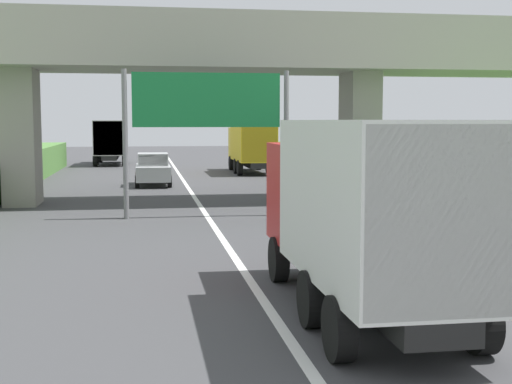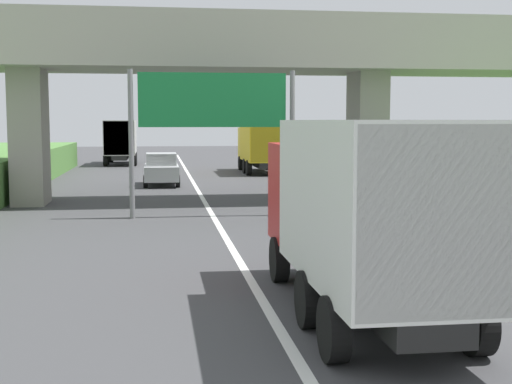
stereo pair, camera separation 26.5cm
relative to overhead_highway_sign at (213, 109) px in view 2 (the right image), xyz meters
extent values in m
cube|color=white|center=(0.00, -2.14, -3.82)|extent=(0.20, 96.25, 0.01)
cube|color=#9E998E|center=(0.00, 4.89, 2.23)|extent=(40.00, 4.80, 1.10)
cube|color=#9E998E|center=(0.00, 2.67, 3.33)|extent=(40.00, 0.36, 1.10)
cube|color=#9E998E|center=(0.00, 7.11, 3.33)|extent=(40.00, 0.36, 1.10)
cube|color=gray|center=(-7.12, 4.89, -1.07)|extent=(1.30, 2.20, 5.50)
cube|color=gray|center=(7.12, 4.89, -1.07)|extent=(1.30, 2.20, 5.50)
cylinder|color=slate|center=(-2.85, 0.00, -1.22)|extent=(0.18, 0.18, 5.20)
cylinder|color=slate|center=(2.85, 0.00, -1.22)|extent=(0.18, 0.18, 5.20)
cube|color=#167238|center=(0.00, 0.00, 0.33)|extent=(5.20, 0.12, 1.90)
cube|color=white|center=(0.00, -0.01, 0.33)|extent=(4.89, 0.01, 1.67)
cube|color=black|center=(1.57, -12.87, -3.16)|extent=(1.10, 7.30, 0.36)
cube|color=red|center=(1.57, -10.27, -1.93)|extent=(2.10, 2.10, 2.10)
cube|color=#2D3842|center=(1.57, -9.25, -1.63)|extent=(1.89, 0.06, 0.90)
cube|color=silver|center=(1.57, -13.92, -1.68)|extent=(2.30, 5.20, 2.60)
cube|color=#A8A8A4|center=(1.57, -16.50, -1.68)|extent=(2.21, 0.04, 2.50)
cylinder|color=black|center=(0.60, -10.27, -3.34)|extent=(0.30, 0.96, 0.96)
cylinder|color=black|center=(2.54, -10.27, -3.34)|extent=(0.30, 0.96, 0.96)
cylinder|color=black|center=(0.50, -15.35, -3.34)|extent=(0.30, 0.96, 0.96)
cylinder|color=black|center=(2.64, -15.35, -3.34)|extent=(0.30, 0.96, 0.96)
cylinder|color=black|center=(0.50, -13.66, -3.34)|extent=(0.30, 0.96, 0.96)
cylinder|color=black|center=(2.64, -13.66, -3.34)|extent=(0.30, 0.96, 0.96)
cube|color=black|center=(5.22, -4.51, -3.16)|extent=(1.10, 7.30, 0.36)
cube|color=silver|center=(5.22, -1.91, -1.93)|extent=(2.10, 2.10, 2.10)
cube|color=#2D3842|center=(5.22, -0.89, -1.63)|extent=(1.89, 0.06, 0.90)
cube|color=silver|center=(5.22, -5.56, -1.68)|extent=(2.30, 5.20, 2.60)
cube|color=#A8A8A4|center=(5.22, -8.14, -1.68)|extent=(2.21, 0.04, 2.50)
cylinder|color=black|center=(4.25, -1.91, -3.34)|extent=(0.30, 0.96, 0.96)
cylinder|color=black|center=(6.19, -1.91, -3.34)|extent=(0.30, 0.96, 0.96)
cylinder|color=black|center=(4.15, -6.99, -3.34)|extent=(0.30, 0.96, 0.96)
cylinder|color=black|center=(6.29, -6.99, -3.34)|extent=(0.30, 0.96, 0.96)
cylinder|color=black|center=(4.15, -5.30, -3.34)|extent=(0.30, 0.96, 0.96)
cylinder|color=black|center=(6.29, -5.30, -3.34)|extent=(0.30, 0.96, 0.96)
cube|color=black|center=(-4.76, 31.39, -3.16)|extent=(1.10, 7.30, 0.36)
cube|color=#236B38|center=(-4.76, 33.99, -1.93)|extent=(2.10, 2.10, 2.10)
cube|color=#2D3842|center=(-4.76, 35.01, -1.63)|extent=(1.89, 0.06, 0.90)
cube|color=#B7B7B2|center=(-4.76, 30.34, -1.68)|extent=(2.30, 5.20, 2.60)
cube|color=gray|center=(-4.76, 27.76, -1.68)|extent=(2.21, 0.04, 2.50)
cylinder|color=black|center=(-5.73, 33.99, -3.34)|extent=(0.30, 0.96, 0.96)
cylinder|color=black|center=(-3.79, 33.99, -3.34)|extent=(0.30, 0.96, 0.96)
cylinder|color=black|center=(-5.83, 28.91, -3.34)|extent=(0.30, 0.96, 0.96)
cylinder|color=black|center=(-3.69, 28.91, -3.34)|extent=(0.30, 0.96, 0.96)
cylinder|color=black|center=(-5.83, 30.60, -3.34)|extent=(0.30, 0.96, 0.96)
cylinder|color=black|center=(-3.69, 30.60, -3.34)|extent=(0.30, 0.96, 0.96)
cube|color=black|center=(4.76, 21.04, -3.16)|extent=(1.10, 7.30, 0.36)
cube|color=gold|center=(4.76, 23.64, -1.93)|extent=(2.10, 2.10, 2.10)
cube|color=#2D3842|center=(4.76, 24.66, -1.63)|extent=(1.89, 0.06, 0.90)
cube|color=gold|center=(4.76, 19.99, -1.68)|extent=(2.30, 5.20, 2.60)
cube|color=#A88D16|center=(4.76, 17.41, -1.68)|extent=(2.21, 0.04, 2.50)
cylinder|color=black|center=(3.79, 23.64, -3.34)|extent=(0.30, 0.96, 0.96)
cylinder|color=black|center=(5.73, 23.64, -3.34)|extent=(0.30, 0.96, 0.96)
cylinder|color=black|center=(3.69, 18.56, -3.34)|extent=(0.30, 0.96, 0.96)
cylinder|color=black|center=(5.83, 18.56, -3.34)|extent=(0.30, 0.96, 0.96)
cylinder|color=black|center=(3.69, 20.25, -3.34)|extent=(0.30, 0.96, 0.96)
cylinder|color=black|center=(5.83, 20.25, -3.34)|extent=(0.30, 0.96, 0.96)
cube|color=#B2B5B7|center=(-1.75, 12.62, -3.12)|extent=(1.76, 4.10, 0.76)
cube|color=#B2B5B7|center=(-1.75, 12.47, -2.42)|extent=(1.56, 1.90, 0.64)
cube|color=#2D3842|center=(-1.75, 11.55, -2.42)|extent=(1.44, 0.06, 0.54)
cylinder|color=black|center=(-2.57, 13.89, -3.50)|extent=(0.22, 0.64, 0.64)
cylinder|color=black|center=(-0.93, 13.89, -3.50)|extent=(0.22, 0.64, 0.64)
cylinder|color=black|center=(-2.57, 11.35, -3.50)|extent=(0.22, 0.64, 0.64)
cylinder|color=black|center=(-0.93, 11.35, -3.50)|extent=(0.22, 0.64, 0.64)
camera|label=1|loc=(-2.22, -24.78, -0.39)|focal=49.27mm
camera|label=2|loc=(-1.95, -24.82, -0.39)|focal=49.27mm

